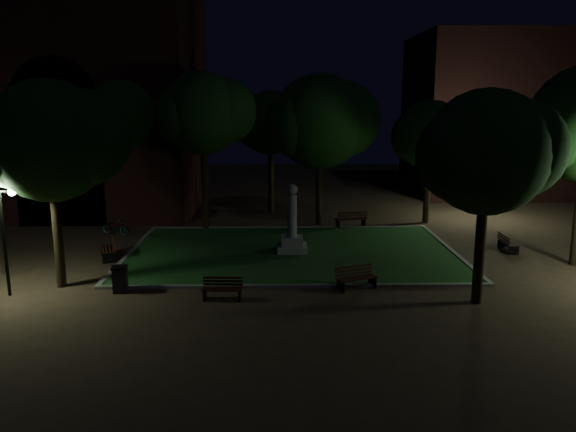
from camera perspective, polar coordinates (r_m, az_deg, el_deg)
name	(u,v)px	position (r m, az deg, el deg)	size (l,w,h in m)	color
ground	(293,265)	(24.74, 0.54, -4.96)	(80.00, 80.00, 0.00)	#443022
lawn	(292,252)	(26.65, 0.41, -3.65)	(15.00, 10.00, 0.08)	#23501E
lawn_kerb	(292,251)	(26.65, 0.41, -3.61)	(15.40, 10.40, 0.12)	slate
monument	(292,233)	(26.43, 0.41, -1.73)	(1.40, 1.40, 3.20)	gray
building_main	(43,96)	(40.43, -23.63, 11.11)	(20.00, 12.00, 15.00)	#461C1A
building_far	(518,115)	(47.56, 22.33, 9.48)	(16.00, 10.00, 12.00)	#461C1A
tree_west	(52,141)	(22.52, -22.81, 7.04)	(5.56, 4.54, 7.89)	black
tree_north_wl	(205,113)	(31.05, -8.48, 10.27)	(5.48, 4.48, 8.65)	black
tree_north_er	(322,122)	(31.94, 3.46, 9.55)	(6.56, 5.35, 8.60)	black
tree_ne	(431,135)	(33.44, 14.34, 7.99)	(4.87, 3.97, 7.15)	black
tree_se	(490,152)	(20.24, 19.79, 6.11)	(5.27, 4.30, 7.51)	black
tree_nw	(131,114)	(34.48, -15.67, 9.90)	(6.38, 5.20, 8.89)	black
tree_far_north	(272,123)	(35.46, -1.63, 9.41)	(4.92, 4.01, 7.72)	black
lamppost_sw	(2,220)	(22.66, -27.05, -0.37)	(1.18, 0.28, 4.01)	black
lamppost_nw	(112,170)	(36.27, -17.43, 4.53)	(1.18, 0.28, 4.13)	black
lamppost_ne	(483,172)	(35.70, 19.16, 4.23)	(1.18, 0.28, 4.05)	black
bench_near_left	(222,289)	(20.58, -6.67, -7.40)	(1.47, 0.58, 0.80)	black
bench_near_right	(356,278)	(21.70, 6.91, -6.31)	(1.67, 1.10, 0.87)	black
bench_left_side	(110,249)	(26.79, -17.67, -3.24)	(1.13, 1.81, 0.94)	black
bench_right_side	(507,243)	(28.81, 21.36, -2.59)	(0.53, 1.48, 0.81)	black
bench_far_side	(351,220)	(31.93, 6.43, -0.40)	(1.85, 0.96, 0.97)	black
trash_bin	(120,279)	(22.08, -16.69, -6.14)	(0.65, 0.65, 0.99)	black
bicycle	(116,227)	(31.46, -17.11, -1.05)	(0.58, 1.68, 0.88)	black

